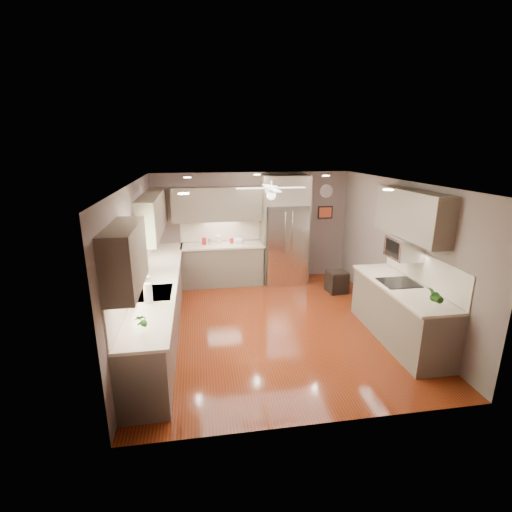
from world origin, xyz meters
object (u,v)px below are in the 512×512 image
object	(u,v)px
canister_a	(204,241)
canister_c	(219,240)
stool	(337,282)
canister_d	(231,241)
potted_plant_left	(141,321)
soap_bottle	(147,279)
refrigerator	(285,232)
potted_plant_right	(435,296)
bowl	(239,243)
paper_towel	(148,293)
canister_b	(210,241)
microwave	(404,248)

from	to	relation	value
canister_a	canister_c	world-z (taller)	canister_c
stool	canister_c	bearing A→B (deg)	159.01
canister_d	potted_plant_left	xyz separation A→B (m)	(-1.45, -3.98, 0.07)
soap_bottle	refrigerator	distance (m)	3.60
soap_bottle	potted_plant_right	bearing A→B (deg)	-20.58
bowl	soap_bottle	bearing A→B (deg)	-126.63
potted_plant_right	refrigerator	size ratio (longest dim) A/B	0.13
potted_plant_left	stool	world-z (taller)	potted_plant_left
canister_a	bowl	size ratio (longest dim) A/B	0.68
canister_c	paper_towel	distance (m)	3.33
stool	canister_b	bearing A→B (deg)	160.96
potted_plant_left	stool	size ratio (longest dim) A/B	0.56
canister_d	soap_bottle	distance (m)	2.86
canister_b	potted_plant_left	xyz separation A→B (m)	(-0.96, -3.95, 0.06)
canister_a	canister_b	bearing A→B (deg)	-5.18
bowl	paper_towel	bearing A→B (deg)	-118.09
potted_plant_left	bowl	world-z (taller)	potted_plant_left
bowl	stool	size ratio (longest dim) A/B	0.48
canister_b	soap_bottle	size ratio (longest dim) A/B	0.69
soap_bottle	bowl	world-z (taller)	soap_bottle
paper_towel	soap_bottle	bearing A→B (deg)	97.80
canister_a	potted_plant_right	bearing A→B (deg)	-51.97
soap_bottle	potted_plant_right	xyz separation A→B (m)	(3.98, -1.49, 0.07)
refrigerator	stool	bearing A→B (deg)	-41.19
canister_c	soap_bottle	world-z (taller)	canister_c
bowl	stool	xyz separation A→B (m)	(2.04, -0.87, -0.73)
canister_a	stool	size ratio (longest dim) A/B	0.33
canister_a	canister_b	size ratio (longest dim) A/B	1.20
paper_towel	potted_plant_left	bearing A→B (deg)	-88.99
potted_plant_right	canister_a	bearing A→B (deg)	128.03
canister_c	bowl	xyz separation A→B (m)	(0.44, -0.08, -0.06)
refrigerator	potted_plant_right	bearing A→B (deg)	-72.40
bowl	refrigerator	world-z (taller)	refrigerator
refrigerator	canister_d	bearing A→B (deg)	175.33
canister_b	potted_plant_right	xyz separation A→B (m)	(2.90, -3.86, 0.09)
canister_d	bowl	world-z (taller)	canister_d
canister_c	bowl	world-z (taller)	canister_c
canister_d	refrigerator	size ratio (longest dim) A/B	0.05
canister_b	canister_c	size ratio (longest dim) A/B	0.65
canister_b	bowl	size ratio (longest dim) A/B	0.57
bowl	microwave	size ratio (longest dim) A/B	0.42
potted_plant_right	bowl	distance (m)	4.43
refrigerator	canister_b	bearing A→B (deg)	177.68
potted_plant_right	bowl	xyz separation A→B (m)	(-2.26, 3.80, -0.13)
canister_c	paper_towel	xyz separation A→B (m)	(-1.18, -3.11, 0.05)
bowl	refrigerator	size ratio (longest dim) A/B	0.09
soap_bottle	bowl	bearing A→B (deg)	53.37
bowl	stool	distance (m)	2.33
canister_a	microwave	world-z (taller)	microwave
canister_c	refrigerator	world-z (taller)	refrigerator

